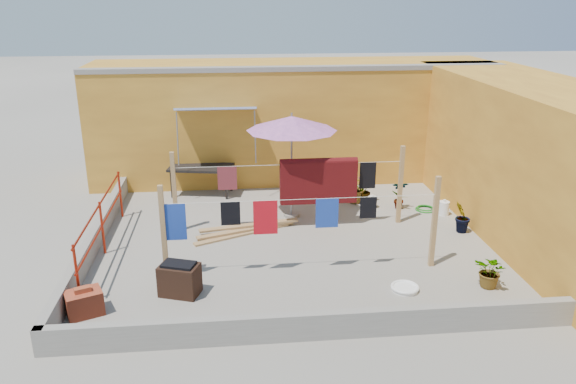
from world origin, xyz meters
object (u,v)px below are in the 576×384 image
object	(u,v)px
green_hose	(425,209)
brick_stack	(84,303)
patio_umbrella	(292,124)
water_jug_a	(372,202)
white_basin	(405,288)
water_jug_b	(444,208)
plant_back_a	(356,187)
outdoor_table	(201,169)
brazier	(180,279)

from	to	relation	value
green_hose	brick_stack	bearing A→B (deg)	-150.51
patio_umbrella	water_jug_a	xyz separation A→B (m)	(2.02, 0.34, -2.06)
white_basin	water_jug_b	bearing A→B (deg)	59.87
white_basin	plant_back_a	bearing A→B (deg)	88.81
water_jug_a	plant_back_a	size ratio (longest dim) A/B	0.41
outdoor_table	water_jug_b	world-z (taller)	outdoor_table
patio_umbrella	white_basin	world-z (taller)	patio_umbrella
brazier	water_jug_b	world-z (taller)	brazier
water_jug_a	white_basin	bearing A→B (deg)	-95.81
patio_umbrella	green_hose	distance (m)	3.92
brick_stack	brazier	world-z (taller)	brazier
green_hose	white_basin	bearing A→B (deg)	-113.75
outdoor_table	brick_stack	size ratio (longest dim) A/B	2.56
white_basin	water_jug_a	xyz separation A→B (m)	(0.41, 4.05, 0.10)
patio_umbrella	plant_back_a	bearing A→B (deg)	25.20
water_jug_a	plant_back_a	distance (m)	0.61
brazier	green_hose	size ratio (longest dim) A/B	1.62
water_jug_a	water_jug_b	xyz separation A→B (m)	(1.57, -0.64, 0.02)
water_jug_a	brick_stack	bearing A→B (deg)	-143.68
plant_back_a	brick_stack	bearing A→B (deg)	-139.28
patio_umbrella	brick_stack	distance (m)	5.84
brick_stack	water_jug_a	xyz separation A→B (m)	(5.83, 4.29, -0.07)
outdoor_table	brazier	bearing A→B (deg)	-91.81
outdoor_table	brick_stack	bearing A→B (deg)	-106.15
patio_umbrella	white_basin	distance (m)	4.58
water_jug_a	water_jug_b	size ratio (longest dim) A/B	0.86
patio_umbrella	brick_stack	bearing A→B (deg)	-134.02
brick_stack	plant_back_a	bearing A→B (deg)	40.72
outdoor_table	water_jug_a	world-z (taller)	outdoor_table
brazier	water_jug_b	bearing A→B (deg)	27.99
white_basin	green_hose	size ratio (longest dim) A/B	1.06
brick_stack	water_jug_b	bearing A→B (deg)	26.24
outdoor_table	brick_stack	world-z (taller)	outdoor_table
brick_stack	green_hose	world-z (taller)	brick_stack
patio_umbrella	water_jug_a	world-z (taller)	patio_umbrella
green_hose	plant_back_a	size ratio (longest dim) A/B	0.60
brazier	water_jug_b	distance (m)	6.69
brick_stack	brazier	xyz separation A→B (m)	(1.49, 0.51, 0.08)
white_basin	plant_back_a	distance (m)	4.53
brazier	green_hose	bearing A→B (deg)	32.04
water_jug_b	plant_back_a	xyz separation A→B (m)	(-1.89, 1.10, 0.23)
patio_umbrella	outdoor_table	xyz separation A→B (m)	(-2.15, 1.78, -1.52)
water_jug_a	green_hose	world-z (taller)	water_jug_a
patio_umbrella	brazier	distance (m)	4.57
patio_umbrella	outdoor_table	size ratio (longest dim) A/B	1.42
patio_umbrella	plant_back_a	size ratio (longest dim) A/B	3.09
white_basin	water_jug_a	world-z (taller)	water_jug_a
brick_stack	water_jug_a	distance (m)	7.24
brick_stack	water_jug_b	distance (m)	8.25
white_basin	brick_stack	bearing A→B (deg)	-177.53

